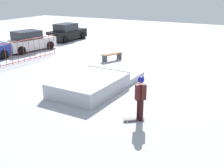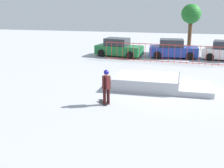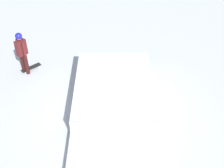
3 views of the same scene
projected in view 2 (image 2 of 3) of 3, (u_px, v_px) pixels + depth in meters
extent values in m
plane|color=#A8AAB2|center=(160.00, 89.00, 16.78)|extent=(60.00, 60.00, 0.00)
cube|color=#B0B3BB|center=(147.00, 82.00, 16.92)|extent=(3.67, 2.69, 0.70)
cube|color=#B0B3BB|center=(196.00, 88.00, 16.36)|extent=(1.87, 2.65, 0.30)
cylinder|color=gray|center=(180.00, 78.00, 16.42)|extent=(0.15, 2.60, 0.08)
cylinder|color=black|center=(108.00, 96.00, 14.17)|extent=(0.15, 0.15, 0.82)
cylinder|color=black|center=(105.00, 97.00, 14.04)|extent=(0.15, 0.15, 0.82)
cube|color=#4C1919|center=(106.00, 82.00, 13.91)|extent=(0.43, 0.41, 0.60)
cylinder|color=#4C1919|center=(109.00, 82.00, 14.01)|extent=(0.09, 0.09, 0.60)
cylinder|color=#4C1919|center=(103.00, 83.00, 13.81)|extent=(0.09, 0.09, 0.60)
sphere|color=tan|center=(106.00, 73.00, 13.79)|extent=(0.22, 0.22, 0.22)
sphere|color=navy|center=(106.00, 72.00, 13.78)|extent=(0.25, 0.25, 0.25)
cube|color=black|center=(103.00, 102.00, 14.38)|extent=(0.66, 0.75, 0.02)
cylinder|color=silver|center=(108.00, 104.00, 14.21)|extent=(0.06, 0.06, 0.06)
cylinder|color=silver|center=(104.00, 105.00, 14.11)|extent=(0.06, 0.06, 0.06)
cylinder|color=silver|center=(103.00, 101.00, 14.69)|extent=(0.06, 0.06, 0.06)
cylinder|color=silver|center=(99.00, 101.00, 14.59)|extent=(0.06, 0.06, 0.06)
cylinder|color=#B22D23|center=(166.00, 45.00, 23.40)|extent=(9.98, 0.97, 0.05)
cylinder|color=#B22D23|center=(165.00, 61.00, 23.77)|extent=(9.98, 0.97, 0.05)
cylinder|color=#B22D23|center=(106.00, 50.00, 25.04)|extent=(0.03, 0.03, 1.50)
cylinder|color=#B22D23|center=(112.00, 51.00, 24.90)|extent=(0.03, 0.03, 1.50)
cylinder|color=#B22D23|center=(117.00, 51.00, 24.76)|extent=(0.03, 0.03, 1.50)
cylinder|color=#B22D23|center=(122.00, 51.00, 24.62)|extent=(0.03, 0.03, 1.50)
cylinder|color=#B22D23|center=(128.00, 51.00, 24.49)|extent=(0.03, 0.03, 1.50)
cylinder|color=#B22D23|center=(134.00, 52.00, 24.35)|extent=(0.03, 0.03, 1.50)
cylinder|color=#B22D23|center=(139.00, 52.00, 24.21)|extent=(0.03, 0.03, 1.50)
cylinder|color=#B22D23|center=(145.00, 52.00, 24.07)|extent=(0.03, 0.03, 1.50)
cylinder|color=#B22D23|center=(151.00, 53.00, 23.93)|extent=(0.03, 0.03, 1.50)
cylinder|color=#B22D23|center=(157.00, 53.00, 23.80)|extent=(0.03, 0.03, 1.50)
cylinder|color=#B22D23|center=(163.00, 53.00, 23.66)|extent=(0.03, 0.03, 1.50)
cylinder|color=#B22D23|center=(169.00, 54.00, 23.52)|extent=(0.03, 0.03, 1.50)
cylinder|color=#B22D23|center=(175.00, 54.00, 23.38)|extent=(0.03, 0.03, 1.50)
cylinder|color=#B22D23|center=(181.00, 54.00, 23.24)|extent=(0.03, 0.03, 1.50)
cylinder|color=#B22D23|center=(187.00, 55.00, 23.11)|extent=(0.03, 0.03, 1.50)
cylinder|color=#B22D23|center=(193.00, 55.00, 22.97)|extent=(0.03, 0.03, 1.50)
cylinder|color=#B22D23|center=(200.00, 55.00, 22.83)|extent=(0.03, 0.03, 1.50)
cylinder|color=#B22D23|center=(206.00, 56.00, 22.69)|extent=(0.03, 0.03, 1.50)
cylinder|color=#B22D23|center=(213.00, 56.00, 22.55)|extent=(0.03, 0.03, 1.50)
cylinder|color=#B22D23|center=(219.00, 56.00, 22.41)|extent=(0.03, 0.03, 1.50)
cube|color=#196B33|center=(119.00, 50.00, 26.42)|extent=(4.36, 2.48, 0.80)
cube|color=#262B33|center=(117.00, 42.00, 26.30)|extent=(2.26, 1.87, 0.64)
cylinder|color=black|center=(136.00, 52.00, 26.71)|extent=(0.67, 0.34, 0.64)
cylinder|color=black|center=(130.00, 55.00, 25.22)|extent=(0.67, 0.34, 0.64)
cylinder|color=black|center=(109.00, 50.00, 27.76)|extent=(0.67, 0.34, 0.64)
cylinder|color=black|center=(101.00, 53.00, 26.26)|extent=(0.67, 0.34, 0.64)
cube|color=#1E3899|center=(173.00, 51.00, 25.75)|extent=(4.17, 1.88, 0.80)
cube|color=#262B33|center=(172.00, 43.00, 25.59)|extent=(2.06, 1.59, 0.64)
cylinder|color=black|center=(188.00, 53.00, 26.40)|extent=(0.65, 0.25, 0.64)
cylinder|color=black|center=(190.00, 56.00, 24.79)|extent=(0.65, 0.25, 0.64)
cylinder|color=black|center=(158.00, 52.00, 26.84)|extent=(0.65, 0.25, 0.64)
cylinder|color=black|center=(157.00, 55.00, 25.23)|extent=(0.65, 0.25, 0.64)
cylinder|color=black|center=(212.00, 54.00, 25.92)|extent=(0.67, 0.34, 0.64)
cylinder|color=black|center=(210.00, 57.00, 24.41)|extent=(0.67, 0.34, 0.64)
cylinder|color=brown|center=(190.00, 36.00, 28.05)|extent=(0.36, 0.36, 3.08)
sphere|color=#206E26|center=(191.00, 14.00, 27.48)|extent=(1.83, 1.83, 1.83)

